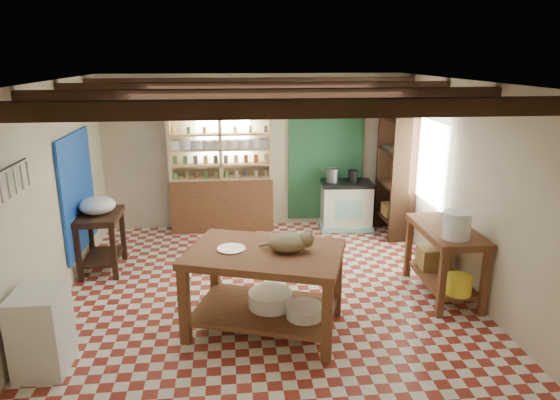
{
  "coord_description": "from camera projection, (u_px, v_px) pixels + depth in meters",
  "views": [
    {
      "loc": [
        -0.43,
        -5.87,
        2.89
      ],
      "look_at": [
        0.22,
        0.3,
        1.08
      ],
      "focal_mm": 32.0,
      "sensor_mm": 36.0,
      "label": 1
    }
  ],
  "objects": [
    {
      "name": "floor",
      "position": [
        265.0,
        288.0,
        6.46
      ],
      "size": [
        5.0,
        5.0,
        0.02
      ],
      "primitive_type": "cube",
      "color": "maroon",
      "rests_on": "ground"
    },
    {
      "name": "ceiling",
      "position": [
        263.0,
        81.0,
        5.72
      ],
      "size": [
        5.0,
        5.0,
        0.02
      ],
      "primitive_type": "cube",
      "color": "#48474C",
      "rests_on": "wall_back"
    },
    {
      "name": "wall_back",
      "position": [
        253.0,
        152.0,
        8.48
      ],
      "size": [
        5.0,
        0.04,
        2.6
      ],
      "primitive_type": "cube",
      "color": "beige",
      "rests_on": "floor"
    },
    {
      "name": "wall_front",
      "position": [
        290.0,
        278.0,
        3.7
      ],
      "size": [
        5.0,
        0.04,
        2.6
      ],
      "primitive_type": "cube",
      "color": "beige",
      "rests_on": "floor"
    },
    {
      "name": "wall_left",
      "position": [
        52.0,
        196.0,
        5.83
      ],
      "size": [
        0.04,
        5.0,
        2.6
      ],
      "primitive_type": "cube",
      "color": "beige",
      "rests_on": "floor"
    },
    {
      "name": "wall_right",
      "position": [
        460.0,
        185.0,
        6.34
      ],
      "size": [
        0.04,
        5.0,
        2.6
      ],
      "primitive_type": "cube",
      "color": "beige",
      "rests_on": "floor"
    },
    {
      "name": "ceiling_beams",
      "position": [
        264.0,
        92.0,
        5.76
      ],
      "size": [
        5.0,
        3.8,
        0.15
      ],
      "primitive_type": "cube",
      "color": "#351E12",
      "rests_on": "ceiling"
    },
    {
      "name": "blue_wall_patch",
      "position": [
        78.0,
        192.0,
        6.75
      ],
      "size": [
        0.04,
        1.4,
        1.6
      ],
      "primitive_type": "cube",
      "color": "#1749B2",
      "rests_on": "wall_left"
    },
    {
      "name": "green_wall_patch",
      "position": [
        326.0,
        154.0,
        8.59
      ],
      "size": [
        1.3,
        0.04,
        2.3
      ],
      "primitive_type": "cube",
      "color": "#205131",
      "rests_on": "wall_back"
    },
    {
      "name": "window_back",
      "position": [
        223.0,
        129.0,
        8.29
      ],
      "size": [
        0.9,
        0.02,
        0.8
      ],
      "primitive_type": "cube",
      "color": "white",
      "rests_on": "wall_back"
    },
    {
      "name": "window_right",
      "position": [
        429.0,
        161.0,
        7.27
      ],
      "size": [
        0.02,
        1.3,
        1.2
      ],
      "primitive_type": "cube",
      "color": "white",
      "rests_on": "wall_right"
    },
    {
      "name": "utensil_rail",
      "position": [
        8.0,
        181.0,
        4.56
      ],
      "size": [
        0.06,
        0.9,
        0.28
      ],
      "primitive_type": "cube",
      "color": "black",
      "rests_on": "wall_left"
    },
    {
      "name": "pot_rack",
      "position": [
        332.0,
        101.0,
        7.93
      ],
      "size": [
        0.86,
        0.12,
        0.36
      ],
      "primitive_type": "cube",
      "color": "black",
      "rests_on": "ceiling"
    },
    {
      "name": "shelving_unit",
      "position": [
        221.0,
        167.0,
        8.29
      ],
      "size": [
        1.7,
        0.34,
        2.2
      ],
      "primitive_type": "cube",
      "color": "#D6B07B",
      "rests_on": "floor"
    },
    {
      "name": "tall_rack",
      "position": [
        396.0,
        175.0,
        8.12
      ],
      "size": [
        0.4,
        0.86,
        2.0
      ],
      "primitive_type": "cube",
      "color": "#351E12",
      "rests_on": "floor"
    },
    {
      "name": "work_table",
      "position": [
        265.0,
        290.0,
        5.37
      ],
      "size": [
        1.86,
        1.53,
        0.91
      ],
      "primitive_type": "cube",
      "rotation": [
        0.0,
        0.0,
        -0.32
      ],
      "color": "brown",
      "rests_on": "floor"
    },
    {
      "name": "stove",
      "position": [
        346.0,
        205.0,
        8.55
      ],
      "size": [
        0.88,
        0.63,
        0.82
      ],
      "primitive_type": "cube",
      "rotation": [
        0.0,
        0.0,
        -0.07
      ],
      "color": "beige",
      "rests_on": "floor"
    },
    {
      "name": "prep_table",
      "position": [
        102.0,
        242.0,
        6.87
      ],
      "size": [
        0.57,
        0.82,
        0.82
      ],
      "primitive_type": "cube",
      "rotation": [
        0.0,
        0.0,
        0.02
      ],
      "color": "#351E12",
      "rests_on": "floor"
    },
    {
      "name": "white_cabinet",
      "position": [
        41.0,
        331.0,
        4.67
      ],
      "size": [
        0.45,
        0.54,
        0.8
      ],
      "primitive_type": "cube",
      "rotation": [
        0.0,
        0.0,
        -0.0
      ],
      "color": "silver",
      "rests_on": "floor"
    },
    {
      "name": "right_counter",
      "position": [
        444.0,
        261.0,
        6.15
      ],
      "size": [
        0.64,
        1.24,
        0.88
      ],
      "primitive_type": "cube",
      "rotation": [
        0.0,
        0.0,
        -0.02
      ],
      "color": "brown",
      "rests_on": "floor"
    },
    {
      "name": "cat",
      "position": [
        289.0,
        242.0,
        5.21
      ],
      "size": [
        0.48,
        0.39,
        0.2
      ],
      "primitive_type": "ellipsoid",
      "rotation": [
        0.0,
        0.0,
        -0.15
      ],
      "color": "#968157",
      "rests_on": "work_table"
    },
    {
      "name": "steel_tray",
      "position": [
        231.0,
        249.0,
        5.27
      ],
      "size": [
        0.38,
        0.38,
        0.02
      ],
      "primitive_type": "cylinder",
      "rotation": [
        0.0,
        0.0,
        -0.32
      ],
      "color": "#939299",
      "rests_on": "work_table"
    },
    {
      "name": "basin_large",
      "position": [
        271.0,
        299.0,
        5.44
      ],
      "size": [
        0.61,
        0.61,
        0.17
      ],
      "primitive_type": "cylinder",
      "rotation": [
        0.0,
        0.0,
        -0.32
      ],
      "color": "silver",
      "rests_on": "work_table"
    },
    {
      "name": "basin_small",
      "position": [
        304.0,
        311.0,
        5.23
      ],
      "size": [
        0.49,
        0.49,
        0.14
      ],
      "primitive_type": "cylinder",
      "rotation": [
        0.0,
        0.0,
        -0.32
      ],
      "color": "silver",
      "rests_on": "work_table"
    },
    {
      "name": "kettle_left",
      "position": [
        332.0,
        175.0,
        8.39
      ],
      "size": [
        0.21,
        0.21,
        0.23
      ],
      "primitive_type": "cylinder",
      "rotation": [
        0.0,
        0.0,
        -0.07
      ],
      "color": "#939299",
      "rests_on": "stove"
    },
    {
      "name": "kettle_right",
      "position": [
        353.0,
        176.0,
        8.41
      ],
      "size": [
        0.17,
        0.17,
        0.2
      ],
      "primitive_type": "cylinder",
      "rotation": [
        0.0,
        0.0,
        -0.07
      ],
      "color": "black",
      "rests_on": "stove"
    },
    {
      "name": "enamel_bowl",
      "position": [
        98.0,
        205.0,
        6.72
      ],
      "size": [
        0.49,
        0.49,
        0.24
      ],
      "primitive_type": "ellipsoid",
      "rotation": [
        0.0,
        0.0,
        0.02
      ],
      "color": "silver",
      "rests_on": "prep_table"
    },
    {
      "name": "white_bucket",
      "position": [
        457.0,
        225.0,
        5.65
      ],
      "size": [
        0.32,
        0.32,
        0.31
      ],
      "primitive_type": "cylinder",
      "rotation": [
        0.0,
        0.0,
        -0.02
      ],
      "color": "silver",
      "rests_on": "right_counter"
    },
    {
      "name": "wicker_basket",
      "position": [
        434.0,
        257.0,
        6.46
      ],
      "size": [
        0.39,
        0.31,
        0.27
      ],
      "primitive_type": "cube",
      "rotation": [
        0.0,
        0.0,
        -0.02
      ],
      "color": "olive",
      "rests_on": "right_counter"
    },
    {
      "name": "yellow_tub",
      "position": [
        458.0,
        285.0,
        5.75
      ],
      "size": [
        0.3,
        0.3,
        0.22
      ],
      "primitive_type": "cylinder",
      "rotation": [
        0.0,
        0.0,
        -0.02
      ],
      "color": "yellow",
      "rests_on": "right_counter"
    }
  ]
}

